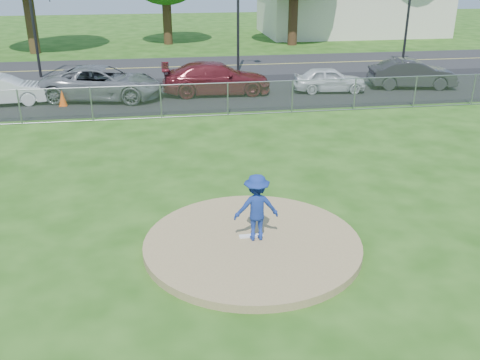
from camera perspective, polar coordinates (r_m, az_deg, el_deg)
The scene contains 16 objects.
ground at distance 22.59m, azimuth -3.14°, elevation 5.43°, with size 120.00×120.00×0.00m, color #1E4A10.
pitchers_mound at distance 13.40m, azimuth 1.33°, elevation -6.83°, with size 5.40×5.40×0.20m, color #927950.
pitching_rubber at distance 13.52m, azimuth 1.18°, elevation -5.98°, with size 0.60×0.15×0.04m, color white.
chain_link_fence at distance 24.30m, azimuth -3.68°, elevation 8.50°, with size 40.00×0.06×1.50m, color gray.
parking_lot at distance 28.84m, azimuth -4.50°, elevation 9.23°, with size 50.00×8.00×0.01m, color black.
street at distance 36.16m, azimuth -5.50°, elevation 11.96°, with size 60.00×7.00×0.01m, color #232325.
commercial_building at distance 52.87m, azimuth 11.73°, elevation 17.38°, with size 16.40×9.40×4.30m.
traffic_signal_left at distance 34.29m, azimuth -20.84°, elevation 15.75°, with size 1.28×0.20×5.60m.
traffic_signal_right at distance 37.39m, azimuth 17.85°, elevation 16.59°, with size 1.28×0.20×5.60m.
pitcher at distance 13.07m, azimuth 1.77°, elevation -2.94°, with size 1.10×0.63×1.71m, color navy.
traffic_cone at distance 27.47m, azimuth -18.41°, elevation 8.30°, with size 0.39×0.39×0.76m, color #FF590D.
parked_car_white at distance 28.75m, azimuth -24.05°, elevation 8.77°, with size 1.51×4.32×1.42m, color white.
parked_car_gray at distance 28.15m, azimuth -14.42°, elevation 10.00°, with size 2.74×5.93×1.65m, color slate.
parked_car_darkred at distance 28.45m, azimuth -2.54°, elevation 10.80°, with size 2.29×5.64×1.64m, color maroon.
parked_car_pearl at distance 29.31m, azimuth 9.52°, elevation 10.53°, with size 1.53×3.81×1.30m, color silver.
parked_car_charcoal at distance 31.29m, azimuth 17.90°, elevation 10.74°, with size 1.62×4.64×1.53m, color #27272A.
Camera 1 is at (-2.10, -11.46, 6.72)m, focal length 40.00 mm.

